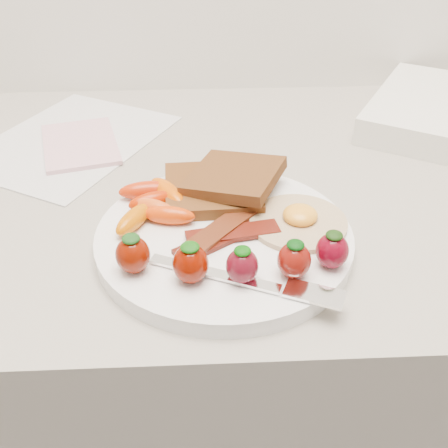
{
  "coord_description": "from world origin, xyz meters",
  "views": [
    {
      "loc": [
        -0.05,
        1.09,
        1.26
      ],
      "look_at": [
        -0.03,
        1.56,
        0.93
      ],
      "focal_mm": 45.0,
      "sensor_mm": 36.0,
      "label": 1
    }
  ],
  "objects": [
    {
      "name": "counter",
      "position": [
        0.0,
        1.7,
        0.45
      ],
      "size": [
        2.0,
        0.6,
        0.9
      ],
      "primitive_type": "cube",
      "color": "gray",
      "rests_on": "ground"
    },
    {
      "name": "notepad",
      "position": [
        -0.22,
        1.8,
        0.91
      ],
      "size": [
        0.13,
        0.16,
        0.01
      ],
      "primitive_type": "cube",
      "rotation": [
        0.0,
        0.0,
        0.25
      ],
      "color": "#DEA7B2",
      "rests_on": "paper_sheet"
    },
    {
      "name": "fork",
      "position": [
        -0.0,
        1.48,
        0.92
      ],
      "size": [
        0.18,
        0.09,
        0.0
      ],
      "color": "white",
      "rests_on": "plate"
    },
    {
      "name": "bacon_strips",
      "position": [
        -0.03,
        1.55,
        0.92
      ],
      "size": [
        0.11,
        0.1,
        0.01
      ],
      "color": "#320D02",
      "rests_on": "plate"
    },
    {
      "name": "strawberries",
      "position": [
        -0.02,
        1.49,
        0.94
      ],
      "size": [
        0.22,
        0.05,
        0.04
      ],
      "color": "#671001",
      "rests_on": "plate"
    },
    {
      "name": "toast_upper",
      "position": [
        -0.01,
        1.64,
        0.94
      ],
      "size": [
        0.13,
        0.13,
        0.02
      ],
      "primitive_type": "cube",
      "rotation": [
        0.0,
        -0.1,
        -0.43
      ],
      "color": "#432A0E",
      "rests_on": "toast_lower"
    },
    {
      "name": "toast_lower",
      "position": [
        -0.04,
        1.64,
        0.93
      ],
      "size": [
        0.11,
        0.11,
        0.01
      ],
      "primitive_type": "cube",
      "rotation": [
        0.0,
        0.0,
        0.04
      ],
      "color": "#4C3011",
      "rests_on": "plate"
    },
    {
      "name": "plate",
      "position": [
        -0.03,
        1.56,
        0.91
      ],
      "size": [
        0.27,
        0.27,
        0.02
      ],
      "primitive_type": "cylinder",
      "color": "white",
      "rests_on": "counter"
    },
    {
      "name": "baby_carrots",
      "position": [
        -0.1,
        1.6,
        0.93
      ],
      "size": [
        0.09,
        0.12,
        0.02
      ],
      "color": "#B92500",
      "rests_on": "plate"
    },
    {
      "name": "fried_egg",
      "position": [
        0.05,
        1.57,
        0.92
      ],
      "size": [
        0.12,
        0.12,
        0.02
      ],
      "color": "beige",
      "rests_on": "plate"
    },
    {
      "name": "paper_sheet",
      "position": [
        -0.24,
        1.81,
        0.9
      ],
      "size": [
        0.31,
        0.34,
        0.0
      ],
      "primitive_type": "cube",
      "rotation": [
        0.0,
        0.0,
        -0.51
      ],
      "color": "silver",
      "rests_on": "counter"
    }
  ]
}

